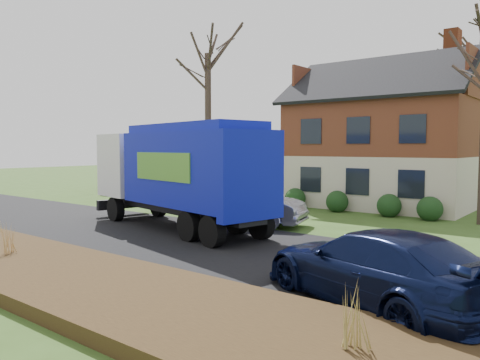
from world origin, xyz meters
The scene contains 11 objects.
ground centered at (0.00, 0.00, 0.00)m, with size 120.00×120.00×0.00m, color #334E1A.
road centered at (0.00, 0.00, 0.01)m, with size 80.00×7.00×0.02m, color black.
mulch_verge centered at (0.00, -5.30, 0.15)m, with size 80.00×3.50×0.30m, color black.
main_house centered at (1.49, 13.91, 4.03)m, with size 12.95×8.95×9.26m.
ranch_house centered at (-12.00, 13.00, 1.81)m, with size 9.80×8.20×3.70m.
garbage_truck centered at (-1.41, 1.47, 2.33)m, with size 9.73×4.43×4.03m.
silver_sedan centered at (-0.08, 3.87, 0.83)m, with size 1.75×5.03×1.66m, color #9C9DA3.
navy_wagon centered at (7.98, -2.32, 0.78)m, with size 2.17×5.35×1.55m, color #0B1233.
tree_front_west centered at (-5.69, 7.91, 9.45)m, with size 3.86×3.86×11.47m.
grass_clump_mid centered at (-1.16, -5.19, 0.76)m, with size 0.33×0.27×0.92m.
grass_clump_east centered at (8.78, -5.09, 0.75)m, with size 0.36×0.30×0.91m.
Camera 1 is at (11.52, -11.24, 3.17)m, focal length 35.00 mm.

